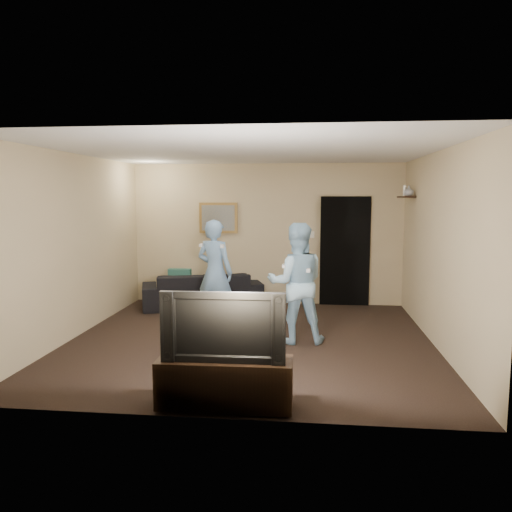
# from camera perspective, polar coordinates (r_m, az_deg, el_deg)

# --- Properties ---
(ground) EXTENTS (5.00, 5.00, 0.00)m
(ground) POSITION_cam_1_polar(r_m,az_deg,el_deg) (7.07, -0.66, -9.57)
(ground) COLOR black
(ground) RESTS_ON ground
(ceiling) EXTENTS (5.00, 5.00, 0.04)m
(ceiling) POSITION_cam_1_polar(r_m,az_deg,el_deg) (6.82, -0.69, 11.90)
(ceiling) COLOR silver
(ceiling) RESTS_ON wall_back
(wall_back) EXTENTS (5.00, 0.04, 2.60)m
(wall_back) POSITION_cam_1_polar(r_m,az_deg,el_deg) (9.30, 1.19, 2.52)
(wall_back) COLOR tan
(wall_back) RESTS_ON ground
(wall_front) EXTENTS (5.00, 0.04, 2.60)m
(wall_front) POSITION_cam_1_polar(r_m,az_deg,el_deg) (4.37, -4.63, -2.36)
(wall_front) COLOR tan
(wall_front) RESTS_ON ground
(wall_left) EXTENTS (0.04, 5.00, 2.60)m
(wall_left) POSITION_cam_1_polar(r_m,az_deg,el_deg) (7.54, -19.88, 1.11)
(wall_left) COLOR tan
(wall_left) RESTS_ON ground
(wall_right) EXTENTS (0.04, 5.00, 2.60)m
(wall_right) POSITION_cam_1_polar(r_m,az_deg,el_deg) (6.98, 20.16, 0.67)
(wall_right) COLOR tan
(wall_right) RESTS_ON ground
(sofa) EXTENTS (2.29, 1.47, 0.62)m
(sofa) POSITION_cam_1_polar(r_m,az_deg,el_deg) (9.15, -6.15, -3.83)
(sofa) COLOR black
(sofa) RESTS_ON ground
(throw_pillow) EXTENTS (0.41, 0.14, 0.41)m
(throw_pillow) POSITION_cam_1_polar(r_m,az_deg,el_deg) (9.22, -8.70, -2.73)
(throw_pillow) COLOR #1B514A
(throw_pillow) RESTS_ON sofa
(painting_frame) EXTENTS (0.72, 0.05, 0.57)m
(painting_frame) POSITION_cam_1_polar(r_m,az_deg,el_deg) (9.38, -4.32, 4.37)
(painting_frame) COLOR olive
(painting_frame) RESTS_ON wall_back
(painting_canvas) EXTENTS (0.62, 0.01, 0.47)m
(painting_canvas) POSITION_cam_1_polar(r_m,az_deg,el_deg) (9.35, -4.35, 4.36)
(painting_canvas) COLOR slate
(painting_canvas) RESTS_ON painting_frame
(doorway) EXTENTS (0.90, 0.06, 2.00)m
(doorway) POSITION_cam_1_polar(r_m,az_deg,el_deg) (9.28, 10.12, 0.54)
(doorway) COLOR black
(doorway) RESTS_ON ground
(light_switch) EXTENTS (0.08, 0.02, 0.12)m
(light_switch) POSITION_cam_1_polar(r_m,az_deg,el_deg) (9.24, 6.44, 2.45)
(light_switch) COLOR silver
(light_switch) RESTS_ON wall_back
(wall_shelf) EXTENTS (0.20, 0.60, 0.03)m
(wall_shelf) POSITION_cam_1_polar(r_m,az_deg,el_deg) (8.68, 16.79, 6.48)
(wall_shelf) COLOR black
(wall_shelf) RESTS_ON wall_right
(shelf_vase) EXTENTS (0.18, 0.18, 0.17)m
(shelf_vase) POSITION_cam_1_polar(r_m,az_deg,el_deg) (8.48, 17.07, 7.14)
(shelf_vase) COLOR #A8A8AC
(shelf_vase) RESTS_ON wall_shelf
(shelf_figurine) EXTENTS (0.06, 0.06, 0.18)m
(shelf_figurine) POSITION_cam_1_polar(r_m,az_deg,el_deg) (8.83, 16.64, 7.17)
(shelf_figurine) COLOR #B8B8BD
(shelf_figurine) RESTS_ON wall_shelf
(tv_console) EXTENTS (1.28, 0.43, 0.46)m
(tv_console) POSITION_cam_1_polar(r_m,az_deg,el_deg) (4.87, -3.57, -14.21)
(tv_console) COLOR black
(tv_console) RESTS_ON ground
(television) EXTENTS (1.15, 0.17, 0.66)m
(television) POSITION_cam_1_polar(r_m,az_deg,el_deg) (4.70, -3.62, -7.84)
(television) COLOR black
(television) RESTS_ON tv_console
(wii_player_left) EXTENTS (0.70, 0.58, 1.64)m
(wii_player_left) POSITION_cam_1_polar(r_m,az_deg,el_deg) (7.81, -4.73, -1.86)
(wii_player_left) COLOR #729BC5
(wii_player_left) RESTS_ON ground
(wii_player_right) EXTENTS (0.87, 0.71, 1.65)m
(wii_player_right) POSITION_cam_1_polar(r_m,az_deg,el_deg) (6.83, 4.63, -3.09)
(wii_player_right) COLOR #9BC7E2
(wii_player_right) RESTS_ON ground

